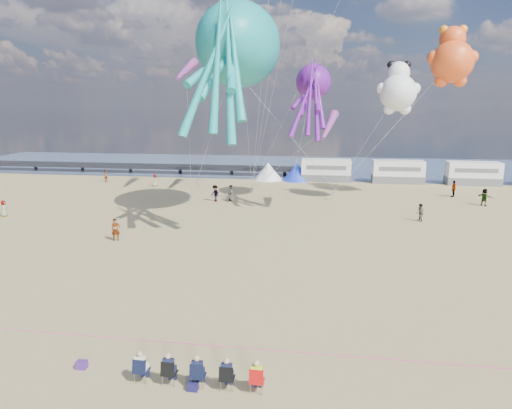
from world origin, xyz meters
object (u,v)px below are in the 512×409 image
beachgoer_0 (155,180)px  sandbag_b (288,199)px  spectator_row (198,370)px  kite_octopus_purple (313,82)px  beachgoer_3 (454,189)px  kite_panda (398,93)px  beachgoer_2 (215,193)px  beachgoer_7 (420,213)px  motorhome_2 (473,173)px  windsock_mid (239,75)px  kite_octopus_teal (239,45)px  windsock_left (186,70)px  standing_person (116,230)px  cooler_navy (193,387)px  beachgoer_5 (106,176)px  windsock_right (329,126)px  tent_white (268,171)px  beachgoer_4 (484,197)px  beachgoer_6 (4,208)px  tent_blue (297,172)px  motorhome_1 (398,172)px  sandbag_a (192,199)px  sandbag_e (252,189)px  sandbag_c (329,198)px  motorhome_0 (326,170)px  sandbag_d (336,191)px  cooler_purple (82,365)px  kite_teddy_orange (452,62)px

beachgoer_0 → sandbag_b: bearing=-106.1°
spectator_row → kite_octopus_purple: size_ratio=0.63×
beachgoer_3 → kite_panda: bearing=-20.3°
beachgoer_2 → beachgoer_7: bearing=21.2°
motorhome_2 → windsock_mid: bearing=-157.9°
beachgoer_7 → kite_octopus_teal: (-16.21, -1.10, 14.45)m
windsock_left → standing_person: bearing=-88.9°
cooler_navy → beachgoer_5: size_ratio=0.23×
motorhome_2 → windsock_right: (-18.98, -19.02, 6.84)m
spectator_row → beachgoer_7: (13.03, 26.74, 0.15)m
beachgoer_2 → beachgoer_3: (26.19, 6.49, 0.04)m
beachgoer_0 → cooler_navy: bearing=-154.6°
standing_person → beachgoer_7: (24.33, 9.62, -0.07)m
tent_white → cooler_navy: 48.29m
standing_person → beachgoer_4: size_ratio=0.96×
beachgoer_3 → beachgoer_6: beachgoer_3 is taller
beachgoer_0 → beachgoer_5: 8.36m
windsock_left → tent_blue: bearing=46.8°
windsock_mid → standing_person: bearing=-95.8°
beachgoer_4 → windsock_left: windsock_left is taller
standing_person → windsock_right: (16.02, 11.74, 7.47)m
motorhome_1 → beachgoer_4: bearing=-63.3°
standing_person → beachgoer_0: standing_person is taller
beachgoer_5 → beachgoer_7: size_ratio=1.02×
sandbag_b → kite_octopus_teal: 17.88m
sandbag_a → sandbag_e: bearing=49.6°
sandbag_a → sandbag_c: 15.21m
windsock_left → beachgoer_7: bearing=-19.4°
motorhome_0 → cooler_navy: 48.43m
sandbag_e → kite_octopus_teal: size_ratio=0.04×
beachgoer_7 → sandbag_d: 14.82m
beachgoer_3 → beachgoer_7: 13.62m
motorhome_0 → tent_blue: (-4.00, 0.00, -0.30)m
beachgoer_2 → kite_panda: 21.32m
kite_octopus_purple → kite_panda: bearing=10.3°
motorhome_2 → sandbag_d: motorhome_2 is taller
cooler_purple → kite_panda: bearing=63.5°
beachgoer_5 → sandbag_e: bearing=-92.1°
beachgoer_0 → sandbag_b: beachgoer_0 is taller
standing_person → sandbag_b: size_ratio=3.48×
windsock_mid → windsock_left: bearing=-167.4°
beachgoer_0 → motorhome_2: bearing=-76.7°
sandbag_e → kite_octopus_teal: bearing=-85.5°
beachgoer_4 → windsock_mid: bearing=46.6°
sandbag_d → motorhome_2: bearing=24.6°
tent_blue → kite_teddy_orange: bearing=-36.9°
motorhome_2 → spectator_row: bearing=-116.3°
sandbag_d → windsock_right: size_ratio=0.11×
standing_person → tent_white: bearing=49.5°
spectator_row → kite_teddy_orange: kite_teddy_orange is taller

